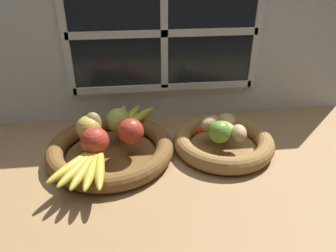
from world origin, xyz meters
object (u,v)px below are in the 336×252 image
object	(u,v)px
potato_small	(239,132)
pear_brown	(93,125)
apple_red_right	(131,131)
potato_back	(227,120)
lime_near	(220,132)
fruit_bowl_right	(223,142)
chili_pepper	(216,130)
apple_green_back	(118,120)
apple_golden_left	(89,128)
banana_bunch_back	(130,118)
fruit_bowl_left	(111,149)
apple_red_front	(95,141)
banana_bunch_front	(87,165)
potato_oblong	(210,123)
potato_large	(224,128)

from	to	relation	value
potato_small	pear_brown	bearing A→B (deg)	171.56
apple_red_right	potato_small	distance (cm)	31.85
potato_back	lime_near	bearing A→B (deg)	-118.98
fruit_bowl_right	chili_pepper	xyz separation A→B (cm)	(-2.24, 0.69, 3.89)
apple_green_back	apple_red_right	bearing A→B (deg)	-63.31
apple_golden_left	chili_pepper	size ratio (longest dim) A/B	0.61
banana_bunch_back	apple_green_back	bearing A→B (deg)	-121.38
fruit_bowl_left	apple_red_front	world-z (taller)	apple_red_front
apple_green_back	fruit_bowl_left	bearing A→B (deg)	-113.14
fruit_bowl_right	lime_near	xyz separation A→B (cm)	(-2.73, -4.09, 6.10)
apple_red_front	banana_bunch_front	world-z (taller)	apple_red_front
apple_red_right	chili_pepper	size ratio (longest dim) A/B	0.62
apple_golden_left	potato_back	xyz separation A→B (cm)	(42.77, 2.59, -1.54)
apple_green_back	banana_bunch_back	xyz separation A→B (cm)	(3.61, 5.92, -2.49)
apple_green_back	banana_bunch_front	bearing A→B (deg)	-111.60
apple_green_back	banana_bunch_front	distance (cm)	21.00
potato_oblong	chili_pepper	size ratio (longest dim) A/B	0.60
potato_small	potato_large	size ratio (longest dim) A/B	0.86
fruit_bowl_left	apple_red_front	bearing A→B (deg)	-120.57
banana_bunch_front	potato_back	bearing A→B (deg)	23.18
pear_brown	potato_large	world-z (taller)	pear_brown
apple_red_right	banana_bunch_front	size ratio (longest dim) A/B	0.38
apple_green_back	chili_pepper	world-z (taller)	apple_green_back
potato_large	potato_oblong	world-z (taller)	potato_oblong
apple_red_front	lime_near	bearing A→B (deg)	2.83
fruit_bowl_left	banana_bunch_back	size ratio (longest dim) A/B	1.96
apple_red_front	pear_brown	xyz separation A→B (cm)	(-1.14, 8.81, 0.22)
banana_bunch_front	potato_oblong	bearing A→B (deg)	24.31
fruit_bowl_right	banana_bunch_front	bearing A→B (deg)	-161.51
potato_oblong	chili_pepper	xyz separation A→B (cm)	(1.56, -2.26, -1.35)
banana_bunch_front	potato_large	xyz separation A→B (cm)	(39.85, 13.33, 0.75)
apple_golden_left	lime_near	world-z (taller)	apple_golden_left
banana_bunch_back	lime_near	distance (cm)	30.49
apple_red_right	potato_back	xyz separation A→B (cm)	(30.49, 6.12, -1.57)
fruit_bowl_left	apple_red_front	xyz separation A→B (cm)	(-3.45, -5.84, 6.73)
potato_oblong	lime_near	world-z (taller)	lime_near
potato_back	chili_pepper	world-z (taller)	potato_back
apple_green_back	pear_brown	bearing A→B (deg)	-156.64
fruit_bowl_left	apple_golden_left	size ratio (longest dim) A/B	5.05
fruit_bowl_right	apple_red_right	distance (cm)	29.17
apple_red_right	potato_oblong	size ratio (longest dim) A/B	1.03
chili_pepper	fruit_bowl_left	bearing A→B (deg)	-163.59
apple_golden_left	apple_red_right	xyz separation A→B (cm)	(12.28, -3.53, 0.03)
apple_green_back	potato_oblong	bearing A→B (deg)	-6.26
potato_oblong	pear_brown	bearing A→B (deg)	179.99
lime_near	chili_pepper	bearing A→B (deg)	84.16
banana_bunch_back	potato_back	world-z (taller)	potato_back
pear_brown	lime_near	world-z (taller)	pear_brown
banana_bunch_front	potato_oblong	world-z (taller)	potato_oblong
fruit_bowl_left	apple_red_right	distance (cm)	9.30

